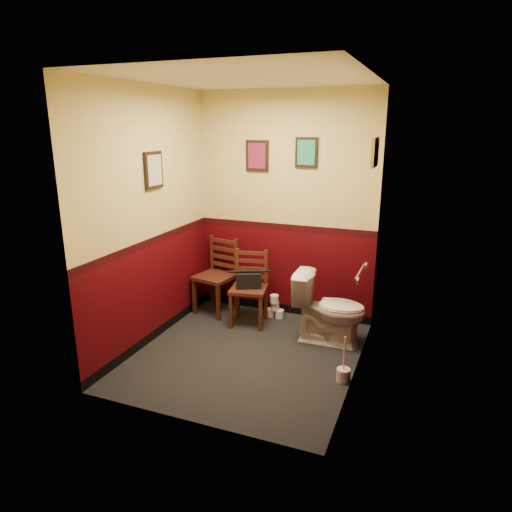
{
  "coord_description": "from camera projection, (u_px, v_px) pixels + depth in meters",
  "views": [
    {
      "loc": [
        1.65,
        -3.95,
        2.3
      ],
      "look_at": [
        0.0,
        0.25,
        1.0
      ],
      "focal_mm": 32.0,
      "sensor_mm": 36.0,
      "label": 1
    }
  ],
  "objects": [
    {
      "name": "floor",
      "position": [
        247.0,
        354.0,
        4.75
      ],
      "size": [
        2.2,
        2.4,
        0.0
      ],
      "primitive_type": "cube",
      "color": "black",
      "rests_on": "ground"
    },
    {
      "name": "ceiling",
      "position": [
        246.0,
        78.0,
        4.0
      ],
      "size": [
        2.2,
        2.4,
        0.0
      ],
      "primitive_type": "cube",
      "rotation": [
        3.14,
        0.0,
        0.0
      ],
      "color": "silver",
      "rests_on": "ground"
    },
    {
      "name": "wall_back",
      "position": [
        285.0,
        208.0,
        5.45
      ],
      "size": [
        2.2,
        0.0,
        2.7
      ],
      "primitive_type": "cube",
      "rotation": [
        1.57,
        0.0,
        0.0
      ],
      "color": "#3D0409",
      "rests_on": "ground"
    },
    {
      "name": "wall_front",
      "position": [
        183.0,
        261.0,
        3.3
      ],
      "size": [
        2.2,
        0.0,
        2.7
      ],
      "primitive_type": "cube",
      "rotation": [
        -1.57,
        0.0,
        0.0
      ],
      "color": "#3D0409",
      "rests_on": "ground"
    },
    {
      "name": "wall_left",
      "position": [
        149.0,
        219.0,
        4.76
      ],
      "size": [
        0.0,
        2.4,
        2.7
      ],
      "primitive_type": "cube",
      "rotation": [
        1.57,
        0.0,
        1.57
      ],
      "color": "#3D0409",
      "rests_on": "ground"
    },
    {
      "name": "wall_right",
      "position": [
        362.0,
        238.0,
        3.99
      ],
      "size": [
        0.0,
        2.4,
        2.7
      ],
      "primitive_type": "cube",
      "rotation": [
        1.57,
        0.0,
        -1.57
      ],
      "color": "#3D0409",
      "rests_on": "ground"
    },
    {
      "name": "grab_bar",
      "position": [
        360.0,
        272.0,
        4.34
      ],
      "size": [
        0.05,
        0.56,
        0.06
      ],
      "color": "silver",
      "rests_on": "wall_right"
    },
    {
      "name": "framed_print_back_a",
      "position": [
        257.0,
        156.0,
        5.39
      ],
      "size": [
        0.28,
        0.04,
        0.36
      ],
      "color": "black",
      "rests_on": "wall_back"
    },
    {
      "name": "framed_print_back_b",
      "position": [
        306.0,
        152.0,
        5.17
      ],
      "size": [
        0.26,
        0.04,
        0.34
      ],
      "color": "black",
      "rests_on": "wall_back"
    },
    {
      "name": "framed_print_left",
      "position": [
        154.0,
        170.0,
        4.71
      ],
      "size": [
        0.04,
        0.3,
        0.38
      ],
      "color": "black",
      "rests_on": "wall_left"
    },
    {
      "name": "framed_print_right",
      "position": [
        375.0,
        152.0,
        4.34
      ],
      "size": [
        0.04,
        0.34,
        0.28
      ],
      "color": "olive",
      "rests_on": "wall_right"
    },
    {
      "name": "toilet",
      "position": [
        330.0,
        309.0,
        4.92
      ],
      "size": [
        0.79,
        0.45,
        0.77
      ],
      "primitive_type": "imported",
      "rotation": [
        0.0,
        0.0,
        1.59
      ],
      "color": "white",
      "rests_on": "floor"
    },
    {
      "name": "toilet_brush",
      "position": [
        343.0,
        374.0,
        4.23
      ],
      "size": [
        0.13,
        0.13,
        0.45
      ],
      "color": "silver",
      "rests_on": "floor"
    },
    {
      "name": "chair_left",
      "position": [
        217.0,
        276.0,
        5.74
      ],
      "size": [
        0.52,
        0.52,
        0.94
      ],
      "rotation": [
        0.0,
        0.0,
        -0.2
      ],
      "color": "#58271A",
      "rests_on": "floor"
    },
    {
      "name": "chair_right",
      "position": [
        249.0,
        288.0,
        5.41
      ],
      "size": [
        0.48,
        0.48,
        0.88
      ],
      "rotation": [
        0.0,
        0.0,
        0.18
      ],
      "color": "#58271A",
      "rests_on": "floor"
    },
    {
      "name": "handbag",
      "position": [
        249.0,
        280.0,
        5.34
      ],
      "size": [
        0.33,
        0.25,
        0.21
      ],
      "rotation": [
        0.0,
        0.0,
        0.43
      ],
      "color": "black",
      "rests_on": "chair_right"
    },
    {
      "name": "tp_stack",
      "position": [
        275.0,
        308.0,
        5.64
      ],
      "size": [
        0.23,
        0.14,
        0.3
      ],
      "color": "silver",
      "rests_on": "floor"
    }
  ]
}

